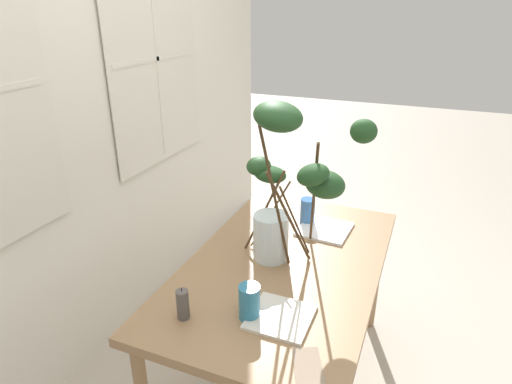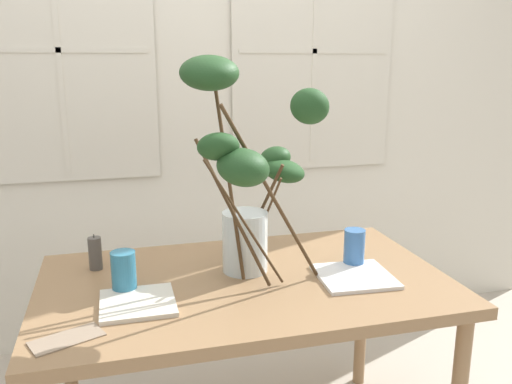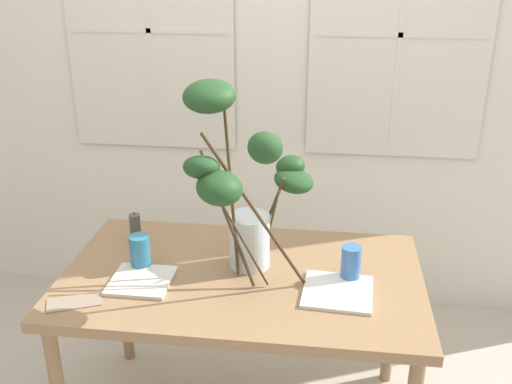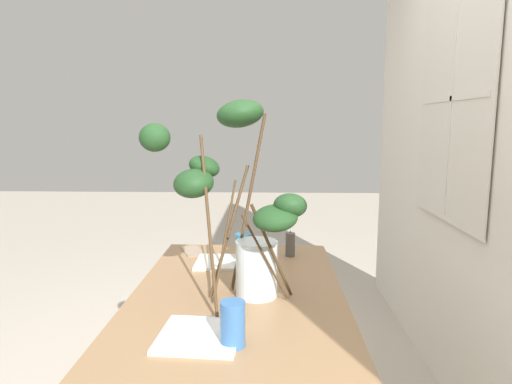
# 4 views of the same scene
# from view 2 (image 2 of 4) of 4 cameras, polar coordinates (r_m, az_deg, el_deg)

# --- Properties ---
(back_wall_with_windows) EXTENTS (4.06, 0.14, 2.97)m
(back_wall_with_windows) POSITION_cam_2_polar(r_m,az_deg,el_deg) (2.73, -6.89, 14.88)
(back_wall_with_windows) COLOR silver
(back_wall_with_windows) RESTS_ON ground
(dining_table) EXTENTS (1.36, 0.81, 0.72)m
(dining_table) POSITION_cam_2_polar(r_m,az_deg,el_deg) (1.85, -1.18, -11.28)
(dining_table) COLOR #93704C
(dining_table) RESTS_ON ground
(vase_with_branches) EXTENTS (0.51, 0.61, 0.75)m
(vase_with_branches) POSITION_cam_2_polar(r_m,az_deg,el_deg) (1.71, -1.06, 1.61)
(vase_with_branches) COLOR silver
(vase_with_branches) RESTS_ON dining_table
(drinking_glass_blue_left) EXTENTS (0.08, 0.08, 0.13)m
(drinking_glass_blue_left) POSITION_cam_2_polar(r_m,az_deg,el_deg) (1.75, -13.98, -8.32)
(drinking_glass_blue_left) COLOR teal
(drinking_glass_blue_left) RESTS_ON dining_table
(drinking_glass_blue_right) EXTENTS (0.07, 0.07, 0.13)m
(drinking_glass_blue_right) POSITION_cam_2_polar(r_m,az_deg,el_deg) (1.93, 10.48, -5.90)
(drinking_glass_blue_right) COLOR #386BAD
(drinking_glass_blue_right) RESTS_ON dining_table
(plate_square_left) EXTENTS (0.22, 0.22, 0.01)m
(plate_square_left) POSITION_cam_2_polar(r_m,az_deg,el_deg) (1.67, -12.56, -11.51)
(plate_square_left) COLOR silver
(plate_square_left) RESTS_ON dining_table
(plate_square_right) EXTENTS (0.26, 0.26, 0.01)m
(plate_square_right) POSITION_cam_2_polar(r_m,az_deg,el_deg) (1.85, 10.50, -8.87)
(plate_square_right) COLOR white
(plate_square_right) RESTS_ON dining_table
(napkin_folded) EXTENTS (0.20, 0.15, 0.00)m
(napkin_folded) POSITION_cam_2_polar(r_m,az_deg,el_deg) (1.54, -19.60, -14.60)
(napkin_folded) COLOR gray
(napkin_folded) RESTS_ON dining_table
(pillar_candle) EXTENTS (0.05, 0.05, 0.13)m
(pillar_candle) POSITION_cam_2_polar(r_m,az_deg,el_deg) (1.96, -16.84, -6.31)
(pillar_candle) COLOR #514C47
(pillar_candle) RESTS_ON dining_table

